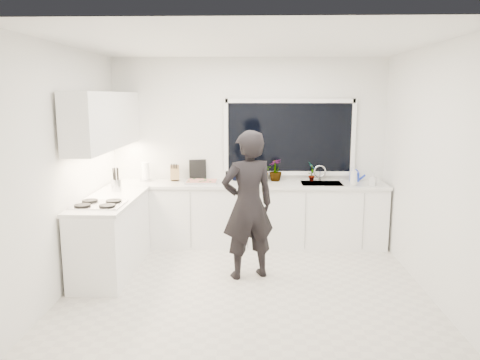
{
  "coord_description": "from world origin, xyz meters",
  "views": [
    {
      "loc": [
        0.09,
        -5.15,
        2.15
      ],
      "look_at": [
        -0.08,
        0.4,
        1.15
      ],
      "focal_mm": 35.0,
      "sensor_mm": 36.0,
      "label": 1
    }
  ],
  "objects": [
    {
      "name": "utensil_crock",
      "position": [
        -1.72,
        0.8,
        1.0
      ],
      "size": [
        0.16,
        0.16,
        0.16
      ],
      "primitive_type": "cylinder",
      "rotation": [
        0.0,
        0.0,
        0.26
      ],
      "color": "silver",
      "rests_on": "countertop_left"
    },
    {
      "name": "ceiling",
      "position": [
        0.0,
        0.0,
        2.71
      ],
      "size": [
        4.0,
        3.5,
        0.02
      ],
      "primitive_type": "cube",
      "color": "white",
      "rests_on": "wall_back"
    },
    {
      "name": "base_cabinets_back",
      "position": [
        0.0,
        1.45,
        0.44
      ],
      "size": [
        3.92,
        0.58,
        0.88
      ],
      "primitive_type": "cube",
      "color": "white",
      "rests_on": "floor"
    },
    {
      "name": "window",
      "position": [
        0.6,
        1.73,
        1.55
      ],
      "size": [
        1.8,
        0.02,
        1.0
      ],
      "primitive_type": "cube",
      "color": "black",
      "rests_on": "wall_back"
    },
    {
      "name": "paper_towel_roll",
      "position": [
        -1.5,
        1.55,
        1.05
      ],
      "size": [
        0.14,
        0.14,
        0.26
      ],
      "primitive_type": "cylinder",
      "rotation": [
        0.0,
        0.0,
        0.39
      ],
      "color": "white",
      "rests_on": "countertop_back"
    },
    {
      "name": "floor",
      "position": [
        0.0,
        0.0,
        -0.01
      ],
      "size": [
        4.0,
        3.5,
        0.02
      ],
      "primitive_type": "cube",
      "color": "beige",
      "rests_on": "ground"
    },
    {
      "name": "picture_frame_large",
      "position": [
        -0.75,
        1.69,
        1.06
      ],
      "size": [
        0.22,
        0.06,
        0.28
      ],
      "primitive_type": "cube",
      "rotation": [
        0.0,
        0.0,
        0.17
      ],
      "color": "black",
      "rests_on": "countertop_back"
    },
    {
      "name": "person",
      "position": [
        0.02,
        0.21,
        0.88
      ],
      "size": [
        0.75,
        0.63,
        1.77
      ],
      "primitive_type": "imported",
      "rotation": [
        0.0,
        0.0,
        3.51
      ],
      "color": "black",
      "rests_on": "floor"
    },
    {
      "name": "soap_bottles",
      "position": [
        1.55,
        1.3,
        1.05
      ],
      "size": [
        0.4,
        0.14,
        0.28
      ],
      "color": "#D8BF66",
      "rests_on": "countertop_back"
    },
    {
      "name": "knife_block",
      "position": [
        -1.08,
        1.59,
        1.03
      ],
      "size": [
        0.15,
        0.12,
        0.22
      ],
      "primitive_type": "cube",
      "rotation": [
        0.0,
        0.0,
        0.2
      ],
      "color": "#976646",
      "rests_on": "countertop_back"
    },
    {
      "name": "countertop_left",
      "position": [
        -1.67,
        0.35,
        0.9
      ],
      "size": [
        0.62,
        1.6,
        0.04
      ],
      "primitive_type": "cube",
      "color": "silver",
      "rests_on": "base_cabinets_left"
    },
    {
      "name": "faucet",
      "position": [
        1.05,
        1.65,
        1.03
      ],
      "size": [
        0.03,
        0.03,
        0.22
      ],
      "primitive_type": "cylinder",
      "color": "silver",
      "rests_on": "countertop_back"
    },
    {
      "name": "herb_plants",
      "position": [
        0.31,
        1.61,
        1.07
      ],
      "size": [
        1.26,
        0.31,
        0.32
      ],
      "color": "#26662D",
      "rests_on": "countertop_back"
    },
    {
      "name": "sink",
      "position": [
        1.05,
        1.45,
        0.87
      ],
      "size": [
        0.58,
        0.42,
        0.14
      ],
      "primitive_type": "cube",
      "color": "silver",
      "rests_on": "countertop_back"
    },
    {
      "name": "pizza_tray",
      "position": [
        -0.66,
        1.42,
        0.94
      ],
      "size": [
        0.46,
        0.34,
        0.03
      ],
      "primitive_type": "cube",
      "rotation": [
        0.0,
        0.0,
        0.01
      ],
      "color": "silver",
      "rests_on": "countertop_back"
    },
    {
      "name": "wall_right",
      "position": [
        2.01,
        0.0,
        1.35
      ],
      "size": [
        0.02,
        3.5,
        2.7
      ],
      "primitive_type": "cube",
      "color": "white",
      "rests_on": "ground"
    },
    {
      "name": "pizza",
      "position": [
        -0.66,
        1.42,
        0.95
      ],
      "size": [
        0.42,
        0.3,
        0.01
      ],
      "primitive_type": "cube",
      "rotation": [
        0.0,
        0.0,
        0.01
      ],
      "color": "#AE1717",
      "rests_on": "pizza_tray"
    },
    {
      "name": "wall_left",
      "position": [
        -2.01,
        0.0,
        1.35
      ],
      "size": [
        0.02,
        3.5,
        2.7
      ],
      "primitive_type": "cube",
      "color": "white",
      "rests_on": "ground"
    },
    {
      "name": "upper_cabinets",
      "position": [
        -1.79,
        0.7,
        1.85
      ],
      "size": [
        0.34,
        2.1,
        0.7
      ],
      "primitive_type": "cube",
      "color": "white",
      "rests_on": "wall_left"
    },
    {
      "name": "watering_can",
      "position": [
        1.55,
        1.61,
        0.98
      ],
      "size": [
        0.17,
        0.17,
        0.13
      ],
      "primitive_type": "cylinder",
      "rotation": [
        0.0,
        0.0,
        -0.24
      ],
      "color": "#142FC0",
      "rests_on": "countertop_back"
    },
    {
      "name": "wall_back",
      "position": [
        0.0,
        1.76,
        1.35
      ],
      "size": [
        4.0,
        0.02,
        2.7
      ],
      "primitive_type": "cube",
      "color": "white",
      "rests_on": "ground"
    },
    {
      "name": "base_cabinets_left",
      "position": [
        -1.67,
        0.35,
        0.44
      ],
      "size": [
        0.58,
        1.6,
        0.88
      ],
      "primitive_type": "cube",
      "color": "white",
      "rests_on": "floor"
    },
    {
      "name": "stovetop",
      "position": [
        -1.69,
        -0.0,
        0.94
      ],
      "size": [
        0.56,
        0.48,
        0.03
      ],
      "primitive_type": "cube",
      "color": "black",
      "rests_on": "countertop_left"
    },
    {
      "name": "picture_frame_small",
      "position": [
        -0.75,
        1.69,
        1.07
      ],
      "size": [
        0.25,
        0.07,
        0.3
      ],
      "primitive_type": "cube",
      "rotation": [
        0.0,
        0.0,
        0.19
      ],
      "color": "black",
      "rests_on": "countertop_back"
    },
    {
      "name": "countertop_back",
      "position": [
        0.0,
        1.44,
        0.9
      ],
      "size": [
        3.94,
        0.62,
        0.04
      ],
      "primitive_type": "cube",
      "color": "silver",
      "rests_on": "base_cabinets_back"
    }
  ]
}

